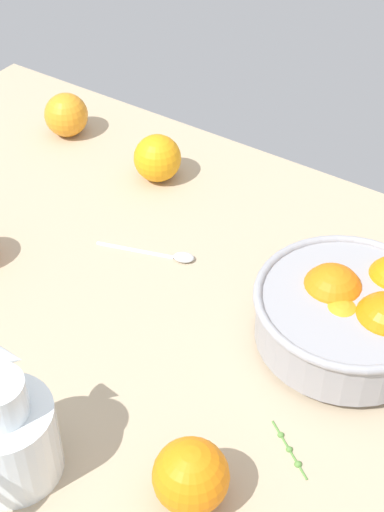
{
  "coord_description": "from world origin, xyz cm",
  "views": [
    {
      "loc": [
        42.73,
        -61.87,
        76.53
      ],
      "look_at": [
        -0.42,
        2.82,
        8.95
      ],
      "focal_mm": 53.77,
      "sensor_mm": 36.0,
      "label": 1
    }
  ],
  "objects_px": {
    "juice_pitcher": "(9,440)",
    "loose_orange_3": "(66,115)",
    "fruit_bowl": "(351,315)",
    "loose_orange_2": "(157,158)",
    "spoon": "(161,253)",
    "loose_orange_4": "(191,476)"
  },
  "relations": [
    {
      "from": "loose_orange_2",
      "to": "loose_orange_4",
      "type": "distance_m",
      "value": 0.62
    },
    {
      "from": "juice_pitcher",
      "to": "loose_orange_2",
      "type": "distance_m",
      "value": 0.6
    },
    {
      "from": "loose_orange_4",
      "to": "loose_orange_3",
      "type": "bearing_deg",
      "value": 140.49
    },
    {
      "from": "fruit_bowl",
      "to": "spoon",
      "type": "height_order",
      "value": "fruit_bowl"
    },
    {
      "from": "juice_pitcher",
      "to": "loose_orange_3",
      "type": "relative_size",
      "value": 1.94
    },
    {
      "from": "fruit_bowl",
      "to": "loose_orange_2",
      "type": "distance_m",
      "value": 0.47
    },
    {
      "from": "spoon",
      "to": "loose_orange_2",
      "type": "bearing_deg",
      "value": 126.99
    },
    {
      "from": "loose_orange_2",
      "to": "loose_orange_3",
      "type": "bearing_deg",
      "value": 174.1
    },
    {
      "from": "loose_orange_2",
      "to": "loose_orange_3",
      "type": "distance_m",
      "value": 0.22
    },
    {
      "from": "loose_orange_4",
      "to": "loose_orange_2",
      "type": "bearing_deg",
      "value": 129.0
    },
    {
      "from": "loose_orange_4",
      "to": "spoon",
      "type": "height_order",
      "value": "loose_orange_4"
    },
    {
      "from": "fruit_bowl",
      "to": "juice_pitcher",
      "type": "height_order",
      "value": "juice_pitcher"
    },
    {
      "from": "fruit_bowl",
      "to": "loose_orange_4",
      "type": "height_order",
      "value": "fruit_bowl"
    },
    {
      "from": "loose_orange_3",
      "to": "loose_orange_4",
      "type": "distance_m",
      "value": 0.79
    },
    {
      "from": "juice_pitcher",
      "to": "loose_orange_3",
      "type": "bearing_deg",
      "value": 125.82
    },
    {
      "from": "spoon",
      "to": "juice_pitcher",
      "type": "bearing_deg",
      "value": -79.13
    },
    {
      "from": "juice_pitcher",
      "to": "loose_orange_4",
      "type": "bearing_deg",
      "value": 22.67
    },
    {
      "from": "loose_orange_2",
      "to": "juice_pitcher",
      "type": "bearing_deg",
      "value": -70.41
    },
    {
      "from": "loose_orange_2",
      "to": "loose_orange_3",
      "type": "relative_size",
      "value": 1.01
    },
    {
      "from": "loose_orange_4",
      "to": "spoon",
      "type": "bearing_deg",
      "value": 129.99
    },
    {
      "from": "fruit_bowl",
      "to": "loose_orange_2",
      "type": "xyz_separation_m",
      "value": [
        -0.43,
        0.17,
        -0.01
      ]
    },
    {
      "from": "juice_pitcher",
      "to": "loose_orange_4",
      "type": "xyz_separation_m",
      "value": [
        0.19,
        0.08,
        -0.01
      ]
    }
  ]
}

